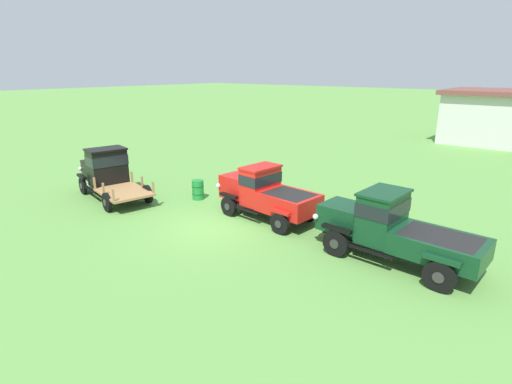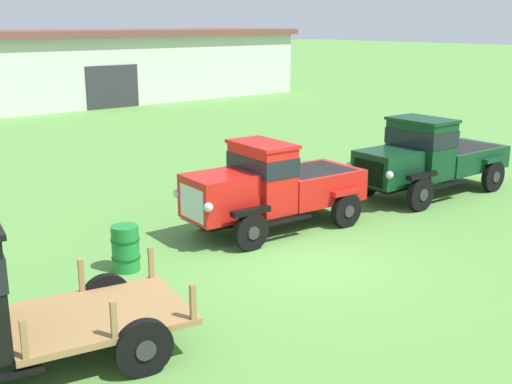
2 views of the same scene
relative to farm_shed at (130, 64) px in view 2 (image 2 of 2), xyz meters
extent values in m
plane|color=#5B9342|center=(-11.61, -27.95, -2.17)|extent=(240.00, 240.00, 0.00)
cube|color=silver|center=(0.00, 0.00, -0.20)|extent=(21.18, 7.06, 3.93)
cube|color=brown|center=(0.00, 0.00, 1.94)|extent=(21.78, 7.86, 0.36)
cube|color=#2D2D33|center=(-3.17, -3.57, -0.97)|extent=(3.20, 0.08, 2.40)
cylinder|color=black|center=(-16.46, -29.67, -1.75)|extent=(0.85, 0.31, 0.84)
cylinder|color=#2D2D2D|center=(-16.48, -29.76, -1.75)|extent=(0.29, 0.09, 0.29)
cylinder|color=black|center=(-16.10, -27.85, -1.75)|extent=(0.85, 0.31, 0.84)
cylinder|color=#2D2D2D|center=(-16.08, -27.76, -1.75)|extent=(0.29, 0.09, 0.29)
cube|color=black|center=(-17.93, -28.43, -1.67)|extent=(4.87, 1.94, 0.12)
cube|color=#9E7547|center=(-16.66, -28.68, -1.56)|extent=(2.88, 2.33, 0.10)
cube|color=#9E7547|center=(-17.96, -29.32, -1.24)|extent=(0.09, 0.09, 0.53)
cube|color=#9E7547|center=(-17.62, -27.59, -1.24)|extent=(0.09, 0.09, 0.53)
cube|color=#9E7547|center=(-16.83, -29.55, -1.24)|extent=(0.09, 0.09, 0.53)
cube|color=#9E7547|center=(-16.48, -27.82, -1.24)|extent=(0.09, 0.09, 0.53)
cube|color=#9E7547|center=(-15.70, -29.78, -1.24)|extent=(0.09, 0.09, 0.53)
cube|color=#9E7547|center=(-15.35, -28.05, -1.24)|extent=(0.09, 0.09, 0.53)
cylinder|color=black|center=(-12.09, -26.69, -1.75)|extent=(0.84, 0.26, 0.82)
cylinder|color=#2D2D2D|center=(-12.09, -26.81, -1.75)|extent=(0.29, 0.05, 0.29)
cylinder|color=black|center=(-11.94, -24.91, -1.75)|extent=(0.84, 0.26, 0.82)
cylinder|color=#2D2D2D|center=(-11.94, -24.80, -1.75)|extent=(0.29, 0.05, 0.29)
cylinder|color=black|center=(-9.30, -26.91, -1.75)|extent=(0.84, 0.26, 0.82)
cylinder|color=#2D2D2D|center=(-9.31, -27.03, -1.75)|extent=(0.29, 0.05, 0.29)
cylinder|color=black|center=(-9.16, -25.13, -1.75)|extent=(0.84, 0.26, 0.82)
cylinder|color=#2D2D2D|center=(-9.15, -25.02, -1.75)|extent=(0.29, 0.05, 0.29)
cube|color=black|center=(-10.71, -25.90, -1.67)|extent=(4.19, 1.31, 0.12)
cube|color=red|center=(-12.23, -25.78, -1.12)|extent=(1.54, 1.36, 0.98)
cube|color=silver|center=(-12.92, -25.73, -1.17)|extent=(0.14, 0.99, 0.74)
sphere|color=silver|center=(-12.98, -26.40, -1.10)|extent=(0.20, 0.20, 0.20)
sphere|color=silver|center=(-12.88, -25.06, -1.10)|extent=(0.20, 0.20, 0.20)
cube|color=black|center=(-12.09, -26.69, -1.29)|extent=(0.96, 0.27, 0.12)
cube|color=black|center=(-11.94, -24.91, -1.29)|extent=(0.96, 0.27, 0.12)
cube|color=red|center=(-11.06, -25.88, -0.87)|extent=(1.02, 1.64, 1.50)
cube|color=black|center=(-11.06, -25.88, -0.53)|extent=(1.06, 1.68, 0.42)
cube|color=red|center=(-11.06, -25.88, -0.08)|extent=(1.12, 1.72, 0.08)
cube|color=black|center=(-11.04, -26.76, -1.69)|extent=(1.27, 0.24, 0.05)
cube|color=black|center=(-10.91, -25.01, -1.69)|extent=(1.27, 0.24, 0.05)
cube|color=red|center=(-9.55, -26.00, -1.24)|extent=(2.27, 1.81, 0.74)
cube|color=black|center=(-9.55, -26.00, -0.90)|extent=(1.91, 1.53, 0.06)
cube|color=red|center=(-9.30, -26.91, -1.29)|extent=(0.92, 0.27, 0.12)
cube|color=red|center=(-9.16, -25.13, -1.29)|extent=(0.92, 0.27, 0.12)
cylinder|color=black|center=(-6.81, -27.24, -1.72)|extent=(0.91, 0.22, 0.90)
cylinder|color=#2D2D2D|center=(-6.81, -27.35, -1.72)|extent=(0.32, 0.04, 0.32)
cylinder|color=black|center=(-6.72, -25.37, -1.72)|extent=(0.91, 0.22, 0.90)
cylinder|color=#2D2D2D|center=(-6.72, -25.26, -1.72)|extent=(0.32, 0.04, 0.32)
cylinder|color=black|center=(-3.55, -27.39, -1.72)|extent=(0.91, 0.22, 0.90)
cylinder|color=#2D2D2D|center=(-3.55, -27.50, -1.72)|extent=(0.32, 0.04, 0.32)
cylinder|color=black|center=(-3.46, -25.52, -1.72)|extent=(0.91, 0.22, 0.90)
cylinder|color=#2D2D2D|center=(-3.46, -25.41, -1.72)|extent=(0.32, 0.04, 0.32)
cube|color=black|center=(-5.19, -26.38, -1.63)|extent=(4.78, 1.25, 0.12)
cube|color=#0F381E|center=(-6.99, -26.29, -1.13)|extent=(1.59, 1.38, 0.89)
cube|color=silver|center=(-7.73, -26.26, -1.17)|extent=(0.11, 1.03, 0.66)
sphere|color=silver|center=(-7.77, -26.96, -1.11)|extent=(0.20, 0.20, 0.20)
sphere|color=silver|center=(-7.71, -25.56, -1.11)|extent=(0.20, 0.20, 0.20)
cube|color=black|center=(-6.81, -27.24, -1.21)|extent=(1.04, 0.25, 0.12)
cube|color=black|center=(-6.72, -25.37, -1.21)|extent=(1.04, 0.25, 0.12)
cube|color=#0F381E|center=(-5.70, -26.35, -0.80)|extent=(1.14, 1.70, 1.55)
cube|color=black|center=(-5.70, -26.35, -0.45)|extent=(1.18, 1.74, 0.44)
cube|color=#0F381E|center=(-5.70, -26.35, 0.02)|extent=(1.25, 1.78, 0.08)
cube|color=black|center=(-5.63, -27.28, -1.65)|extent=(1.50, 0.21, 0.05)
cube|color=black|center=(-5.55, -25.44, -1.65)|extent=(1.50, 0.21, 0.05)
cube|color=#0F381E|center=(-3.89, -26.44, -1.25)|extent=(2.63, 1.84, 0.64)
cube|color=black|center=(-3.89, -26.44, -0.97)|extent=(2.21, 1.56, 0.06)
cube|color=#0F381E|center=(-3.55, -27.39, -1.21)|extent=(1.00, 0.25, 0.12)
cube|color=#0F381E|center=(-3.46, -25.52, -1.21)|extent=(1.00, 0.25, 0.12)
cylinder|color=#1E7F33|center=(-14.73, -26.00, -1.71)|extent=(0.54, 0.54, 0.92)
cylinder|color=#124C1E|center=(-14.73, -26.00, -1.52)|extent=(0.57, 0.57, 0.03)
cylinder|color=#124C1E|center=(-14.73, -26.00, -1.89)|extent=(0.57, 0.57, 0.03)
camera|label=1|loc=(-1.24, -38.10, 3.71)|focal=28.00mm
camera|label=2|loc=(-20.42, -36.83, 2.64)|focal=45.00mm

